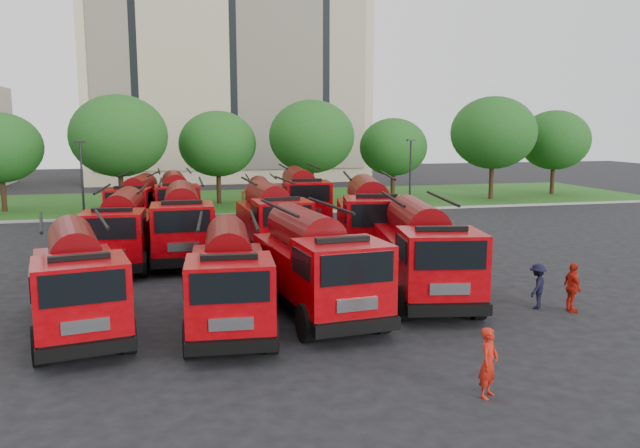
{
  "coord_description": "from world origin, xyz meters",
  "views": [
    {
      "loc": [
        -4.53,
        -24.34,
        6.06
      ],
      "look_at": [
        1.73,
        1.87,
        1.8
      ],
      "focal_mm": 35.0,
      "sensor_mm": 36.0,
      "label": 1
    }
  ],
  "objects_px": {
    "fire_truck_4": "(121,229)",
    "fire_truck_7": "(370,217)",
    "fire_truck_9": "(176,200)",
    "fire_truck_10": "(262,203)",
    "fire_truck_5": "(182,223)",
    "fire_truck_8": "(137,202)",
    "firefighter_5": "(428,242)",
    "fire_truck_6": "(272,218)",
    "firefighter_3": "(536,308)",
    "fire_truck_11": "(301,197)",
    "firefighter_4": "(228,271)",
    "fire_truck_0": "(77,280)",
    "fire_truck_3": "(423,251)",
    "fire_truck_1": "(229,278)",
    "firefighter_2": "(571,312)",
    "fire_truck_2": "(315,263)",
    "firefighter_0": "(487,397)",
    "firefighter_1": "(230,339)"
  },
  "relations": [
    {
      "from": "fire_truck_7",
      "to": "fire_truck_11",
      "type": "bearing_deg",
      "value": 109.43
    },
    {
      "from": "fire_truck_0",
      "to": "fire_truck_4",
      "type": "distance_m",
      "value": 9.1
    },
    {
      "from": "fire_truck_0",
      "to": "fire_truck_10",
      "type": "distance_m",
      "value": 19.92
    },
    {
      "from": "firefighter_4",
      "to": "fire_truck_4",
      "type": "bearing_deg",
      "value": -2.22
    },
    {
      "from": "fire_truck_1",
      "to": "fire_truck_4",
      "type": "relative_size",
      "value": 0.96
    },
    {
      "from": "fire_truck_0",
      "to": "fire_truck_11",
      "type": "relative_size",
      "value": 0.93
    },
    {
      "from": "fire_truck_4",
      "to": "fire_truck_7",
      "type": "relative_size",
      "value": 0.86
    },
    {
      "from": "fire_truck_10",
      "to": "firefighter_3",
      "type": "xyz_separation_m",
      "value": [
        6.49,
        -19.26,
        -1.45
      ]
    },
    {
      "from": "fire_truck_5",
      "to": "firefighter_2",
      "type": "distance_m",
      "value": 16.78
    },
    {
      "from": "fire_truck_0",
      "to": "fire_truck_3",
      "type": "height_order",
      "value": "fire_truck_3"
    },
    {
      "from": "fire_truck_2",
      "to": "firefighter_4",
      "type": "xyz_separation_m",
      "value": [
        -2.25,
        6.64,
        -1.65
      ]
    },
    {
      "from": "firefighter_0",
      "to": "firefighter_1",
      "type": "relative_size",
      "value": 0.9
    },
    {
      "from": "fire_truck_6",
      "to": "firefighter_0",
      "type": "relative_size",
      "value": 4.52
    },
    {
      "from": "firefighter_3",
      "to": "fire_truck_6",
      "type": "bearing_deg",
      "value": -101.25
    },
    {
      "from": "fire_truck_6",
      "to": "firefighter_4",
      "type": "xyz_separation_m",
      "value": [
        -2.46,
        -3.69,
        -1.65
      ]
    },
    {
      "from": "fire_truck_0",
      "to": "fire_truck_3",
      "type": "relative_size",
      "value": 0.94
    },
    {
      "from": "fire_truck_5",
      "to": "fire_truck_10",
      "type": "relative_size",
      "value": 1.15
    },
    {
      "from": "fire_truck_2",
      "to": "fire_truck_6",
      "type": "relative_size",
      "value": 1.02
    },
    {
      "from": "fire_truck_11",
      "to": "firefighter_4",
      "type": "height_order",
      "value": "fire_truck_11"
    },
    {
      "from": "fire_truck_7",
      "to": "firefighter_2",
      "type": "distance_m",
      "value": 11.04
    },
    {
      "from": "fire_truck_6",
      "to": "firefighter_5",
      "type": "height_order",
      "value": "fire_truck_6"
    },
    {
      "from": "fire_truck_11",
      "to": "firefighter_4",
      "type": "bearing_deg",
      "value": -112.09
    },
    {
      "from": "firefighter_5",
      "to": "fire_truck_9",
      "type": "bearing_deg",
      "value": -8.43
    },
    {
      "from": "fire_truck_3",
      "to": "fire_truck_6",
      "type": "relative_size",
      "value": 1.04
    },
    {
      "from": "fire_truck_8",
      "to": "firefighter_3",
      "type": "height_order",
      "value": "fire_truck_8"
    },
    {
      "from": "fire_truck_11",
      "to": "fire_truck_9",
      "type": "bearing_deg",
      "value": 176.14
    },
    {
      "from": "firefighter_0",
      "to": "firefighter_5",
      "type": "bearing_deg",
      "value": 30.47
    },
    {
      "from": "fire_truck_7",
      "to": "firefighter_0",
      "type": "bearing_deg",
      "value": -86.22
    },
    {
      "from": "firefighter_2",
      "to": "fire_truck_1",
      "type": "bearing_deg",
      "value": 92.24
    },
    {
      "from": "fire_truck_5",
      "to": "fire_truck_11",
      "type": "xyz_separation_m",
      "value": [
        7.31,
        8.63,
        0.03
      ]
    },
    {
      "from": "fire_truck_3",
      "to": "fire_truck_5",
      "type": "relative_size",
      "value": 1.03
    },
    {
      "from": "fire_truck_2",
      "to": "firefighter_4",
      "type": "distance_m",
      "value": 7.21
    },
    {
      "from": "fire_truck_6",
      "to": "fire_truck_3",
      "type": "bearing_deg",
      "value": -69.87
    },
    {
      "from": "firefighter_4",
      "to": "firefighter_5",
      "type": "relative_size",
      "value": 1.1
    },
    {
      "from": "fire_truck_7",
      "to": "fire_truck_8",
      "type": "distance_m",
      "value": 15.32
    },
    {
      "from": "fire_truck_4",
      "to": "fire_truck_10",
      "type": "distance_m",
      "value": 11.8
    },
    {
      "from": "firefighter_0",
      "to": "firefighter_5",
      "type": "xyz_separation_m",
      "value": [
        6.24,
        17.99,
        0.0
      ]
    },
    {
      "from": "fire_truck_2",
      "to": "firefighter_4",
      "type": "bearing_deg",
      "value": 102.81
    },
    {
      "from": "fire_truck_2",
      "to": "fire_truck_11",
      "type": "distance_m",
      "value": 18.37
    },
    {
      "from": "fire_truck_4",
      "to": "firefighter_0",
      "type": "relative_size",
      "value": 4.41
    },
    {
      "from": "fire_truck_1",
      "to": "firefighter_1",
      "type": "relative_size",
      "value": 3.81
    },
    {
      "from": "fire_truck_1",
      "to": "fire_truck_10",
      "type": "relative_size",
      "value": 1.06
    },
    {
      "from": "fire_truck_8",
      "to": "firefighter_5",
      "type": "height_order",
      "value": "fire_truck_8"
    },
    {
      "from": "fire_truck_2",
      "to": "firefighter_2",
      "type": "bearing_deg",
      "value": -18.98
    },
    {
      "from": "fire_truck_1",
      "to": "fire_truck_11",
      "type": "distance_m",
      "value": 19.91
    },
    {
      "from": "fire_truck_9",
      "to": "fire_truck_10",
      "type": "bearing_deg",
      "value": -14.02
    },
    {
      "from": "fire_truck_1",
      "to": "firefighter_5",
      "type": "bearing_deg",
      "value": 49.84
    },
    {
      "from": "fire_truck_4",
      "to": "firefighter_1",
      "type": "bearing_deg",
      "value": -67.92
    },
    {
      "from": "fire_truck_8",
      "to": "firefighter_0",
      "type": "distance_m",
      "value": 27.66
    },
    {
      "from": "firefighter_1",
      "to": "firefighter_2",
      "type": "height_order",
      "value": "firefighter_1"
    }
  ]
}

